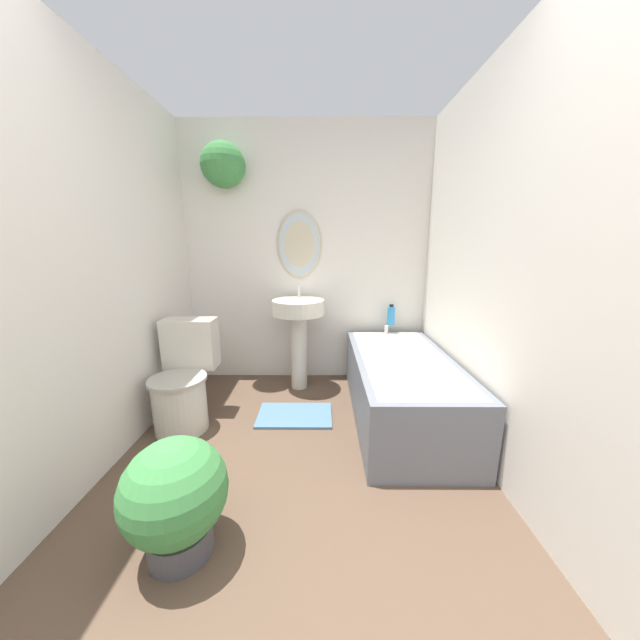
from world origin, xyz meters
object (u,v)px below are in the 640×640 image
(pedestal_sink, at_px, (298,323))
(shampoo_bottle, at_px, (391,315))
(toilet, at_px, (184,382))
(bathtub, at_px, (401,386))
(potted_plant, at_px, (176,496))

(pedestal_sink, xyz_separation_m, shampoo_bottle, (0.87, 0.16, 0.04))
(pedestal_sink, height_order, shampoo_bottle, pedestal_sink)
(toilet, bearing_deg, pedestal_sink, 37.94)
(bathtub, bearing_deg, potted_plant, -136.88)
(toilet, distance_m, potted_plant, 1.13)
(pedestal_sink, height_order, potted_plant, pedestal_sink)
(shampoo_bottle, relative_size, potted_plant, 0.37)
(toilet, xyz_separation_m, shampoo_bottle, (1.68, 0.79, 0.33))
(pedestal_sink, xyz_separation_m, potted_plant, (-0.40, -1.69, -0.33))
(toilet, relative_size, shampoo_bottle, 3.82)
(potted_plant, bearing_deg, toilet, 110.96)
(pedestal_sink, distance_m, potted_plant, 1.77)
(toilet, xyz_separation_m, potted_plant, (0.40, -1.06, -0.04))
(pedestal_sink, xyz_separation_m, bathtub, (0.83, -0.53, -0.36))
(toilet, distance_m, pedestal_sink, 1.07)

